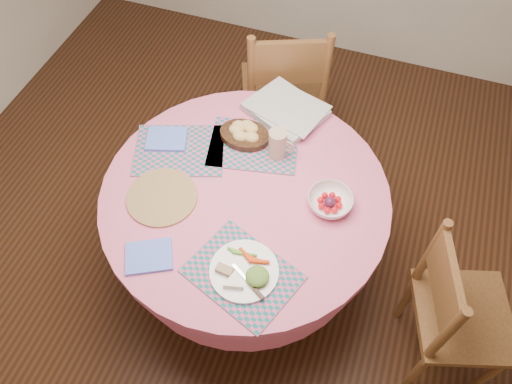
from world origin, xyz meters
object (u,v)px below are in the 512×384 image
chair_right (454,312)px  bread_bowl (244,133)px  latte_mug (278,144)px  chair_back (284,91)px  wicker_trivet (162,197)px  dinner_plate (245,272)px  dining_table (246,217)px  fruit_bowl (330,202)px

chair_right → bread_bowl: size_ratio=3.95×
bread_bowl → latte_mug: (0.17, -0.05, 0.04)m
chair_back → latte_mug: chair_back is taller
chair_right → wicker_trivet: size_ratio=3.03×
chair_back → wicker_trivet: size_ratio=3.33×
chair_right → bread_bowl: (-1.08, 0.39, 0.31)m
chair_right → chair_back: bearing=29.9°
dinner_plate → latte_mug: latte_mug is taller
dining_table → chair_right: 0.98m
dinner_plate → chair_right: bearing=16.6°
chair_back → wicker_trivet: (-0.23, -1.02, 0.24)m
chair_right → fruit_bowl: 0.71m
fruit_bowl → latte_mug: bearing=146.8°
wicker_trivet → fruit_bowl: (0.68, 0.19, 0.02)m
chair_back → bread_bowl: (-0.02, -0.59, 0.27)m
dinner_plate → wicker_trivet: bearing=154.5°
bread_bowl → latte_mug: bearing=-14.6°
chair_back → dinner_plate: bearing=78.0°
chair_right → latte_mug: chair_right is taller
bread_bowl → fruit_bowl: (0.46, -0.23, -0.01)m
dinner_plate → fruit_bowl: 0.47m
latte_mug → fruit_bowl: bearing=-33.2°
chair_right → latte_mug: bearing=51.7°
dinner_plate → latte_mug: bearing=96.2°
chair_back → fruit_bowl: bearing=96.0°
wicker_trivet → latte_mug: 0.55m
chair_right → wicker_trivet: (-1.30, -0.03, 0.28)m
wicker_trivet → dinner_plate: dinner_plate is taller
wicker_trivet → fruit_bowl: fruit_bowl is taller
chair_right → fruit_bowl: (-0.62, 0.16, 0.30)m
fruit_bowl → bread_bowl: bearing=153.1°
chair_right → fruit_bowl: bearing=58.3°
chair_back → latte_mug: size_ratio=6.99×
dining_table → fruit_bowl: fruit_bowl is taller
dinner_plate → latte_mug: size_ratio=1.87×
dinner_plate → bread_bowl: size_ratio=1.16×
dinner_plate → fruit_bowl: (0.22, 0.41, 0.01)m
dining_table → dinner_plate: (0.13, -0.36, 0.22)m
wicker_trivet → latte_mug: bearing=44.6°
dinner_plate → fruit_bowl: bearing=61.5°
dining_table → latte_mug: 0.37m
latte_mug → wicker_trivet: bearing=-135.4°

